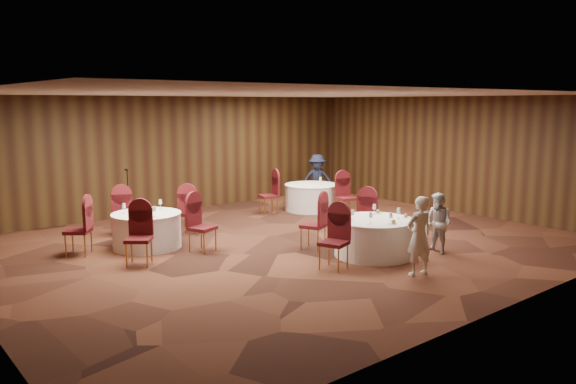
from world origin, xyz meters
TOP-DOWN VIEW (x-y plane):
  - ground at (0.00, 0.00)m, footprint 12.00×12.00m
  - room_shell at (0.00, 0.00)m, footprint 12.00×12.00m
  - table_main at (0.78, -1.79)m, footprint 1.58×1.58m
  - table_left at (-2.44, 1.65)m, footprint 1.44×1.44m
  - table_right at (3.01, 2.60)m, footprint 1.52×1.52m
  - chairs_main at (0.50, -1.12)m, footprint 2.87×2.02m
  - chairs_left at (-2.43, 1.67)m, footprint 3.35×3.11m
  - chairs_right at (2.47, 2.17)m, footprint 2.04×2.24m
  - tabletop_main at (0.94, -1.90)m, footprint 1.16×1.02m
  - tabletop_left at (-2.44, 1.65)m, footprint 0.87×0.80m
  - tabletop_right at (3.16, 2.40)m, footprint 0.08×0.08m
  - mic_stand at (-2.03, 3.51)m, footprint 0.24×0.24m
  - woman_a at (0.44, -3.16)m, footprint 0.58×0.45m
  - woman_b at (1.95, -2.46)m, footprint 0.52×0.64m
  - man_c at (3.84, 3.28)m, footprint 1.08×1.07m

SIDE VIEW (x-z plane):
  - ground at x=0.00m, z-range 0.00..0.00m
  - table_left at x=-2.44m, z-range 0.01..0.75m
  - table_right at x=3.01m, z-range 0.01..0.75m
  - table_main at x=0.78m, z-range 0.01..0.75m
  - mic_stand at x=-2.03m, z-range -0.32..1.15m
  - chairs_main at x=0.50m, z-range 0.00..1.00m
  - chairs_left at x=-2.43m, z-range 0.00..1.00m
  - chairs_right at x=2.47m, z-range 0.00..1.00m
  - woman_b at x=1.95m, z-range 0.00..1.23m
  - woman_a at x=0.44m, z-range 0.00..1.42m
  - man_c at x=3.84m, z-range 0.00..1.49m
  - tabletop_left at x=-2.44m, z-range 0.71..0.93m
  - tabletop_main at x=0.94m, z-range 0.74..0.95m
  - tabletop_right at x=3.16m, z-range 0.79..1.01m
  - room_shell at x=0.00m, z-range -4.04..7.96m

